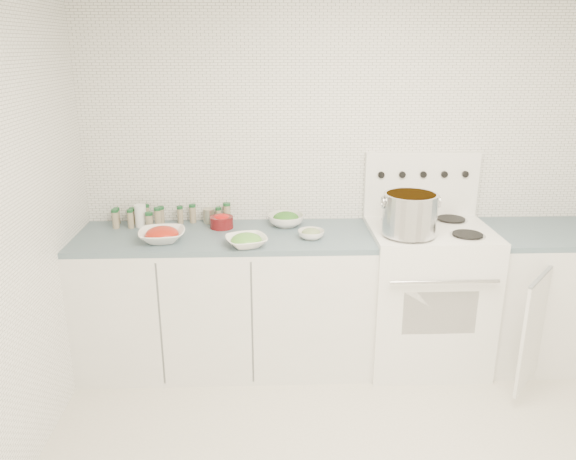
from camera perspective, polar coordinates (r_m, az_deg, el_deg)
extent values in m
cube|color=white|center=(3.79, 6.26, 6.27)|extent=(3.50, 0.02, 2.50)
cube|color=white|center=(3.72, -6.26, -7.29)|extent=(1.85, 0.62, 0.86)
cube|color=slate|center=(3.55, -6.51, -0.72)|extent=(1.85, 0.62, 0.03)
cube|color=white|center=(3.82, 13.74, -6.55)|extent=(0.76, 0.65, 0.92)
cube|color=black|center=(3.53, 15.15, -8.11)|extent=(0.45, 0.01, 0.28)
cylinder|color=silver|center=(3.41, 15.65, -5.09)|extent=(0.65, 0.02, 0.02)
cube|color=white|center=(3.66, 14.29, 0.10)|extent=(0.76, 0.65, 0.01)
cube|color=white|center=(3.87, 13.36, 4.58)|extent=(0.76, 0.06, 0.43)
cylinder|color=silver|center=(3.46, 12.15, -0.60)|extent=(0.21, 0.21, 0.01)
cylinder|color=black|center=(3.46, 12.16, -0.50)|extent=(0.18, 0.18, 0.01)
cylinder|color=silver|center=(3.56, 17.77, -0.52)|extent=(0.21, 0.21, 0.01)
cylinder|color=black|center=(3.56, 17.78, -0.42)|extent=(0.18, 0.18, 0.01)
cylinder|color=silver|center=(3.75, 11.00, 0.98)|extent=(0.21, 0.21, 0.01)
cylinder|color=black|center=(3.75, 11.01, 1.07)|extent=(0.18, 0.18, 0.01)
cylinder|color=silver|center=(3.85, 16.23, 1.02)|extent=(0.21, 0.21, 0.01)
cylinder|color=black|center=(3.85, 16.24, 1.10)|extent=(0.18, 0.18, 0.01)
cylinder|color=black|center=(3.76, 9.44, 5.56)|extent=(0.04, 0.02, 0.04)
cylinder|color=black|center=(3.79, 11.53, 5.54)|extent=(0.04, 0.02, 0.04)
cylinder|color=black|center=(3.82, 13.58, 5.51)|extent=(0.04, 0.02, 0.04)
cylinder|color=black|center=(3.86, 15.59, 5.48)|extent=(0.04, 0.02, 0.04)
cylinder|color=black|center=(3.91, 17.56, 5.44)|extent=(0.04, 0.02, 0.04)
cube|color=white|center=(4.14, 24.78, -6.21)|extent=(0.89, 0.62, 0.86)
cube|color=slate|center=(3.99, 25.63, -0.30)|extent=(0.89, 0.62, 0.03)
cube|color=white|center=(3.64, 23.61, -9.45)|extent=(0.28, 0.31, 0.70)
cylinder|color=silver|center=(3.43, 12.27, 1.61)|extent=(0.32, 0.32, 0.25)
cylinder|color=#C37B1B|center=(3.40, 12.40, 3.36)|extent=(0.29, 0.29, 0.03)
torus|color=silver|center=(3.38, 9.61, 2.80)|extent=(0.01, 0.08, 0.08)
torus|color=silver|center=(3.46, 15.04, 2.80)|extent=(0.01, 0.08, 0.08)
imported|color=white|center=(3.48, -12.67, -0.56)|extent=(0.30, 0.30, 0.07)
ellipsoid|color=red|center=(3.47, -12.69, -0.34)|extent=(0.20, 0.20, 0.09)
imported|color=white|center=(3.32, -4.25, -1.16)|extent=(0.30, 0.30, 0.06)
ellipsoid|color=#3F7F29|center=(3.31, -4.25, -0.96)|extent=(0.17, 0.17, 0.08)
imported|color=white|center=(3.68, -0.20, 1.00)|extent=(0.30, 0.30, 0.07)
ellipsoid|color=#2B611B|center=(3.68, -0.20, 1.30)|extent=(0.17, 0.17, 0.08)
imported|color=white|center=(3.45, 2.36, -0.44)|extent=(0.21, 0.21, 0.05)
ellipsoid|color=#355120|center=(3.44, 2.36, -0.23)|extent=(0.12, 0.12, 0.05)
cylinder|color=#560E11|center=(3.66, -6.76, 0.79)|extent=(0.15, 0.15, 0.08)
ellipsoid|color=#B40C0D|center=(3.66, -6.77, 1.21)|extent=(0.11, 0.11, 0.06)
cylinder|color=white|center=(3.78, -14.75, 1.41)|extent=(0.10, 0.10, 0.15)
cylinder|color=#9F9B86|center=(3.78, -8.04, 1.44)|extent=(0.07, 0.07, 0.10)
cylinder|color=gray|center=(3.90, -16.95, 1.29)|extent=(0.04, 0.04, 0.09)
cylinder|color=#144924|center=(3.88, -17.03, 2.06)|extent=(0.04, 0.04, 0.02)
cylinder|color=gray|center=(3.86, -15.42, 1.28)|extent=(0.05, 0.05, 0.09)
cylinder|color=#144924|center=(3.85, -15.48, 2.07)|extent=(0.05, 0.05, 0.02)
cylinder|color=gray|center=(3.85, -14.16, 1.48)|extent=(0.04, 0.04, 0.11)
cylinder|color=#144924|center=(3.83, -14.23, 2.40)|extent=(0.04, 0.04, 0.02)
cylinder|color=gray|center=(3.83, -12.76, 1.40)|extent=(0.04, 0.04, 0.09)
cylinder|color=#144924|center=(3.82, -12.82, 2.21)|extent=(0.05, 0.05, 0.02)
cylinder|color=gray|center=(3.79, -10.89, 1.40)|extent=(0.04, 0.04, 0.10)
cylinder|color=#144924|center=(3.78, -10.94, 2.26)|extent=(0.04, 0.04, 0.02)
cylinder|color=gray|center=(3.80, -9.65, 1.54)|extent=(0.04, 0.04, 0.11)
cylinder|color=#144924|center=(3.78, -9.70, 2.45)|extent=(0.04, 0.04, 0.02)
cylinder|color=gray|center=(3.77, -6.21, 1.63)|extent=(0.05, 0.05, 0.12)
cylinder|color=#144924|center=(3.75, -6.24, 2.61)|extent=(0.05, 0.05, 0.02)
cylinder|color=gray|center=(3.78, -7.07, 1.42)|extent=(0.04, 0.04, 0.09)
cylinder|color=#144924|center=(3.77, -7.10, 2.17)|extent=(0.04, 0.04, 0.02)
cylinder|color=gray|center=(3.80, -17.11, 0.97)|extent=(0.04, 0.04, 0.11)
cylinder|color=#144924|center=(3.78, -17.20, 1.88)|extent=(0.05, 0.05, 0.02)
cylinder|color=gray|center=(3.77, -15.70, 0.97)|extent=(0.04, 0.04, 0.11)
cylinder|color=#144924|center=(3.75, -15.78, 1.88)|extent=(0.04, 0.04, 0.02)
cylinder|color=gray|center=(3.74, -13.89, 0.84)|extent=(0.05, 0.05, 0.09)
cylinder|color=#144924|center=(3.73, -13.95, 1.61)|extent=(0.05, 0.05, 0.02)
cylinder|color=gray|center=(3.73, -13.06, 1.09)|extent=(0.04, 0.04, 0.12)
cylinder|color=#144924|center=(3.71, -13.14, 2.10)|extent=(0.05, 0.05, 0.02)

